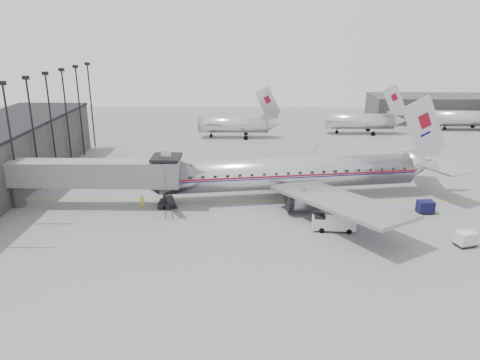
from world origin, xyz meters
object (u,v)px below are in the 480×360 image
Objects in this scene: baggage_cart_navy at (425,207)px; ramp_worker at (143,202)px; airliner at (294,173)px; service_van at (335,221)px; baggage_cart_white at (466,239)px.

ramp_worker is (-34.00, 1.00, -0.03)m from baggage_cart_navy.
airliner reaches higher than service_van.
service_van is 2.10× the size of baggage_cart_white.
service_van is 2.35× the size of baggage_cart_navy.
airliner is at bearing 113.04° from service_van.
airliner is 16.29m from baggage_cart_navy.
ramp_worker reaches higher than baggage_cart_navy.
baggage_cart_navy is (11.72, 5.19, -0.34)m from service_van.
service_van is (3.47, -10.54, -2.12)m from airliner.
ramp_worker is (-18.81, -4.35, -2.49)m from airliner.
airliner is 26.49× the size of ramp_worker.
baggage_cart_white is at bearing -32.06° from ramp_worker.
ramp_worker is (-34.86, 9.81, -0.03)m from baggage_cart_white.
ramp_worker is at bearing -176.13° from airliner.
airliner reaches higher than ramp_worker.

